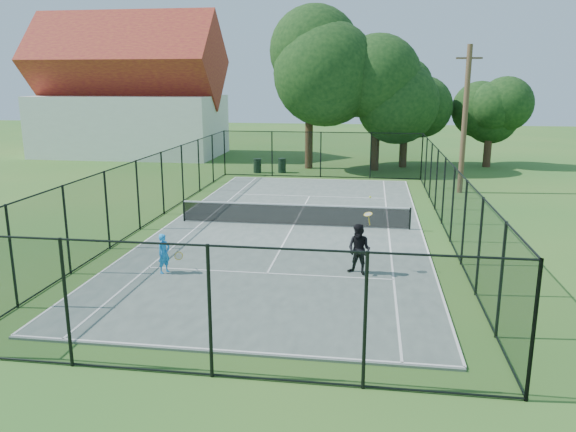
# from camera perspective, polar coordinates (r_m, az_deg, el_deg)

# --- Properties ---
(ground) EXTENTS (120.00, 120.00, 0.00)m
(ground) POSITION_cam_1_polar(r_m,az_deg,el_deg) (24.68, 0.58, -1.07)
(ground) COLOR #296221
(tennis_court) EXTENTS (11.00, 24.00, 0.06)m
(tennis_court) POSITION_cam_1_polar(r_m,az_deg,el_deg) (24.67, 0.58, -1.00)
(tennis_court) COLOR #515F59
(tennis_court) RESTS_ON ground
(tennis_net) EXTENTS (10.08, 0.08, 0.95)m
(tennis_net) POSITION_cam_1_polar(r_m,az_deg,el_deg) (24.54, 0.58, 0.24)
(tennis_net) COLOR black
(tennis_net) RESTS_ON tennis_court
(fence) EXTENTS (13.10, 26.10, 3.00)m
(fence) POSITION_cam_1_polar(r_m,az_deg,el_deg) (24.35, 0.59, 2.35)
(fence) COLOR black
(fence) RESTS_ON ground
(tree_near_left) EXTENTS (7.81, 7.81, 10.18)m
(tree_near_left) POSITION_cam_1_polar(r_m,az_deg,el_deg) (40.72, 2.19, 13.63)
(tree_near_left) COLOR #332114
(tree_near_left) RESTS_ON ground
(tree_near_mid) EXTENTS (6.39, 6.39, 8.36)m
(tree_near_mid) POSITION_cam_1_polar(r_m,az_deg,el_deg) (40.28, 9.04, 11.88)
(tree_near_mid) COLOR #332114
(tree_near_mid) RESTS_ON ground
(tree_near_right) EXTENTS (5.48, 5.48, 7.56)m
(tree_near_right) POSITION_cam_1_polar(r_m,az_deg,el_deg) (42.18, 11.86, 11.36)
(tree_near_right) COLOR #332114
(tree_near_right) RESTS_ON ground
(tree_far_right) EXTENTS (4.58, 4.58, 6.06)m
(tree_far_right) POSITION_cam_1_polar(r_m,az_deg,el_deg) (43.97, 19.86, 9.56)
(tree_far_right) COLOR #332114
(tree_far_right) RESTS_ON ground
(building) EXTENTS (15.30, 8.15, 11.87)m
(building) POSITION_cam_1_polar(r_m,az_deg,el_deg) (49.96, -15.83, 11.60)
(building) COLOR silver
(building) RESTS_ON ground
(trash_bin_left) EXTENTS (0.58, 0.58, 0.99)m
(trash_bin_left) POSITION_cam_1_polar(r_m,az_deg,el_deg) (39.09, -3.14, 5.13)
(trash_bin_left) COLOR black
(trash_bin_left) RESTS_ON ground
(trash_bin_right) EXTENTS (0.58, 0.58, 0.99)m
(trash_bin_right) POSITION_cam_1_polar(r_m,az_deg,el_deg) (39.09, -0.62, 5.16)
(trash_bin_right) COLOR black
(trash_bin_right) RESTS_ON ground
(utility_pole) EXTENTS (1.40, 0.30, 8.16)m
(utility_pole) POSITION_cam_1_polar(r_m,az_deg,el_deg) (33.12, 17.52, 9.35)
(utility_pole) COLOR #4C3823
(utility_pole) RESTS_ON ground
(player_blue) EXTENTS (0.84, 0.57, 1.32)m
(player_blue) POSITION_cam_1_polar(r_m,az_deg,el_deg) (18.93, -12.48, -3.73)
(player_blue) COLOR #1986D9
(player_blue) RESTS_ON tennis_court
(player_black) EXTENTS (1.01, 1.05, 2.52)m
(player_black) POSITION_cam_1_polar(r_m,az_deg,el_deg) (18.43, 7.24, -3.39)
(player_black) COLOR black
(player_black) RESTS_ON tennis_court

